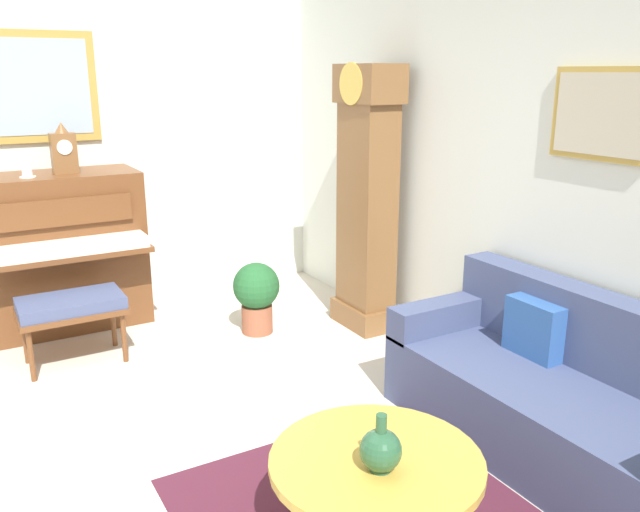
{
  "coord_description": "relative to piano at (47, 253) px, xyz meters",
  "views": [
    {
      "loc": [
        3.0,
        -0.66,
        1.96
      ],
      "look_at": [
        -0.34,
        1.27,
        0.86
      ],
      "focal_mm": 36.37,
      "sensor_mm": 36.0,
      "label": 1
    }
  ],
  "objects": [
    {
      "name": "ground_plane",
      "position": [
        2.23,
        0.08,
        -0.67
      ],
      "size": [
        6.4,
        6.0,
        0.1
      ],
      "primitive_type": "cube",
      "color": "beige"
    },
    {
      "name": "wall_left",
      "position": [
        -0.37,
        0.07,
        0.79
      ],
      "size": [
        0.13,
        4.9,
        2.8
      ],
      "color": "silver",
      "rests_on": "ground_plane"
    },
    {
      "name": "wall_back",
      "position": [
        2.24,
        2.47,
        0.79
      ],
      "size": [
        5.3,
        0.13,
        2.8
      ],
      "color": "silver",
      "rests_on": "ground_plane"
    },
    {
      "name": "piano",
      "position": [
        0.0,
        0.0,
        0.0
      ],
      "size": [
        0.87,
        1.44,
        1.22
      ],
      "color": "brown",
      "rests_on": "ground_plane"
    },
    {
      "name": "piano_bench",
      "position": [
        0.76,
        0.03,
        -0.21
      ],
      "size": [
        0.42,
        0.7,
        0.48
      ],
      "color": "brown",
      "rests_on": "ground_plane"
    },
    {
      "name": "grandfather_clock",
      "position": [
        1.19,
        2.17,
        0.35
      ],
      "size": [
        0.52,
        0.34,
        2.03
      ],
      "color": "brown",
      "rests_on": "ground_plane"
    },
    {
      "name": "couch",
      "position": [
        3.21,
        2.06,
        -0.3
      ],
      "size": [
        1.9,
        0.8,
        0.84
      ],
      "color": "#424C70",
      "rests_on": "ground_plane"
    },
    {
      "name": "coffee_table",
      "position": [
        3.35,
        0.77,
        -0.2
      ],
      "size": [
        0.88,
        0.88,
        0.45
      ],
      "color": "gold",
      "rests_on": "ground_plane"
    },
    {
      "name": "mantel_clock",
      "position": [
        0.0,
        0.2,
        0.78
      ],
      "size": [
        0.13,
        0.18,
        0.38
      ],
      "color": "brown",
      "rests_on": "piano"
    },
    {
      "name": "teacup",
      "position": [
        0.1,
        -0.08,
        0.63
      ],
      "size": [
        0.12,
        0.12,
        0.06
      ],
      "color": "white",
      "rests_on": "piano"
    },
    {
      "name": "green_jug",
      "position": [
        3.42,
        0.74,
        -0.08
      ],
      "size": [
        0.17,
        0.17,
        0.24
      ],
      "color": "#234C33",
      "rests_on": "coffee_table"
    },
    {
      "name": "potted_plant",
      "position": [
        0.9,
        1.36,
        -0.29
      ],
      "size": [
        0.36,
        0.36,
        0.56
      ],
      "color": "#935138",
      "rests_on": "ground_plane"
    }
  ]
}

